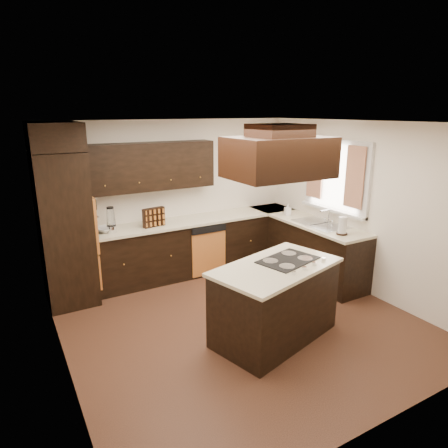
{
  "coord_description": "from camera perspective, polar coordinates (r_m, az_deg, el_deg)",
  "views": [
    {
      "loc": [
        -2.47,
        -3.91,
        2.63
      ],
      "look_at": [
        0.1,
        0.6,
        1.15
      ],
      "focal_mm": 32.0,
      "sensor_mm": 36.0,
      "label": 1
    }
  ],
  "objects": [
    {
      "name": "floor",
      "position": [
        5.33,
        2.33,
        -13.81
      ],
      "size": [
        4.2,
        4.2,
        0.02
      ],
      "primitive_type": "cube",
      "color": "brown",
      "rests_on": "ground"
    },
    {
      "name": "ceiling",
      "position": [
        4.63,
        2.69,
        14.4
      ],
      "size": [
        4.2,
        4.2,
        0.02
      ],
      "primitive_type": "cube",
      "color": "silver",
      "rests_on": "ground"
    },
    {
      "name": "wall_back",
      "position": [
        6.66,
        -7.22,
        3.81
      ],
      "size": [
        4.2,
        0.02,
        2.5
      ],
      "primitive_type": "cube",
      "color": "silver",
      "rests_on": "ground"
    },
    {
      "name": "wall_front",
      "position": [
        3.36,
        22.28,
        -9.66
      ],
      "size": [
        4.2,
        0.02,
        2.5
      ],
      "primitive_type": "cube",
      "color": "silver",
      "rests_on": "ground"
    },
    {
      "name": "wall_left",
      "position": [
        4.17,
        -23.01,
        -4.78
      ],
      "size": [
        0.02,
        4.2,
        2.5
      ],
      "primitive_type": "cube",
      "color": "silver",
      "rests_on": "ground"
    },
    {
      "name": "wall_right",
      "position": [
        6.18,
        19.31,
        2.1
      ],
      "size": [
        0.02,
        4.2,
        2.5
      ],
      "primitive_type": "cube",
      "color": "silver",
      "rests_on": "ground"
    },
    {
      "name": "oven_column",
      "position": [
        5.88,
        -21.74,
        -0.76
      ],
      "size": [
        0.65,
        0.75,
        2.12
      ],
      "primitive_type": "cube",
      "color": "black",
      "rests_on": "floor"
    },
    {
      "name": "wall_oven_face",
      "position": [
        5.91,
        -18.46,
        0.27
      ],
      "size": [
        0.05,
        0.62,
        0.78
      ],
      "primitive_type": "cube",
      "color": "orange",
      "rests_on": "oven_column"
    },
    {
      "name": "base_cabinets_back",
      "position": [
        6.61,
        -5.66,
        -3.52
      ],
      "size": [
        2.93,
        0.6,
        0.88
      ],
      "primitive_type": "cube",
      "color": "black",
      "rests_on": "floor"
    },
    {
      "name": "base_cabinets_right",
      "position": [
        6.8,
        11.29,
        -3.21
      ],
      "size": [
        0.6,
        2.4,
        0.88
      ],
      "primitive_type": "cube",
      "color": "black",
      "rests_on": "floor"
    },
    {
      "name": "countertop_back",
      "position": [
        6.46,
        -5.71,
        0.3
      ],
      "size": [
        2.93,
        0.63,
        0.04
      ],
      "primitive_type": "cube",
      "color": "beige",
      "rests_on": "base_cabinets_back"
    },
    {
      "name": "countertop_right",
      "position": [
        6.66,
        11.4,
        0.52
      ],
      "size": [
        0.63,
        2.4,
        0.04
      ],
      "primitive_type": "cube",
      "color": "beige",
      "rests_on": "base_cabinets_right"
    },
    {
      "name": "upper_cabinets",
      "position": [
        6.24,
        -10.43,
        8.1
      ],
      "size": [
        2.0,
        0.34,
        0.72
      ],
      "primitive_type": "cube",
      "color": "black",
      "rests_on": "wall_back"
    },
    {
      "name": "dishwasher_front",
      "position": [
        6.5,
        -2.21,
        -4.22
      ],
      "size": [
        0.6,
        0.05,
        0.72
      ],
      "primitive_type": "cube",
      "color": "orange",
      "rests_on": "floor"
    },
    {
      "name": "window_frame",
      "position": [
        6.44,
        15.74,
        6.56
      ],
      "size": [
        0.06,
        1.32,
        1.12
      ],
      "primitive_type": "cube",
      "color": "silver",
      "rests_on": "wall_right"
    },
    {
      "name": "window_pane",
      "position": [
        6.46,
        15.92,
        6.58
      ],
      "size": [
        0.0,
        1.2,
        1.0
      ],
      "primitive_type": "cube",
      "color": "white",
      "rests_on": "wall_right"
    },
    {
      "name": "curtain_left",
      "position": [
        6.11,
        18.16,
        6.36
      ],
      "size": [
        0.02,
        0.34,
        0.9
      ],
      "primitive_type": "cube",
      "color": "#CAAE92",
      "rests_on": "wall_right"
    },
    {
      "name": "curtain_right",
      "position": [
        6.69,
        12.85,
        7.53
      ],
      "size": [
        0.02,
        0.34,
        0.9
      ],
      "primitive_type": "cube",
      "color": "#CAAE92",
      "rests_on": "wall_right"
    },
    {
      "name": "sink_rim",
      "position": [
        6.41,
        13.55,
        0.02
      ],
      "size": [
        0.52,
        0.84,
        0.01
      ],
      "primitive_type": "cube",
      "color": "silver",
      "rests_on": "countertop_right"
    },
    {
      "name": "island",
      "position": [
        4.84,
        7.27,
        -11.16
      ],
      "size": [
        1.63,
        1.16,
        0.88
      ],
      "primitive_type": "cube",
      "rotation": [
        0.0,
        0.0,
        0.27
      ],
      "color": "black",
      "rests_on": "floor"
    },
    {
      "name": "island_top",
      "position": [
        4.65,
        7.47,
        -6.1
      ],
      "size": [
        1.7,
        1.23,
        0.04
      ],
      "primitive_type": "cube",
      "rotation": [
        0.0,
        0.0,
        0.27
      ],
      "color": "beige",
      "rests_on": "island"
    },
    {
      "name": "cooktop",
      "position": [
        4.81,
        9.12,
        -5.08
      ],
      "size": [
        0.79,
        0.63,
        0.01
      ],
      "primitive_type": "cube",
      "rotation": [
        0.0,
        0.0,
        0.27
      ],
      "color": "black",
      "rests_on": "island_top"
    },
    {
      "name": "range_hood",
      "position": [
        4.26,
        7.79,
        9.42
      ],
      "size": [
        1.05,
        0.72,
        0.42
      ],
      "primitive_type": "cube",
      "color": "black",
      "rests_on": "ceiling"
    },
    {
      "name": "hood_duct",
      "position": [
        4.24,
        7.93,
        13.11
      ],
      "size": [
        0.55,
        0.5,
        0.13
      ],
      "primitive_type": "cube",
      "color": "black",
      "rests_on": "ceiling"
    },
    {
      "name": "blender_base",
      "position": [
        6.02,
        -15.75,
        -0.72
      ],
      "size": [
        0.15,
        0.15,
        0.1
      ],
      "primitive_type": "cylinder",
      "color": "silver",
      "rests_on": "countertop_back"
    },
    {
      "name": "blender_pitcher",
      "position": [
        5.97,
        -15.88,
        0.94
      ],
      "size": [
        0.13,
        0.13,
        0.26
      ],
      "primitive_type": "cone",
      "color": "silver",
      "rests_on": "blender_base"
    },
    {
      "name": "spice_rack",
      "position": [
        6.17,
        -10.0,
        0.96
      ],
      "size": [
        0.36,
        0.15,
        0.29
      ],
      "primitive_type": "cube",
      "rotation": [
        0.0,
        0.0,
        0.18
      ],
      "color": "black",
      "rests_on": "countertop_back"
    },
    {
      "name": "mixing_bowl",
      "position": [
        6.08,
        -16.55,
        -0.76
      ],
      "size": [
        0.37,
        0.37,
        0.07
      ],
      "primitive_type": "imported",
      "rotation": [
        0.0,
        0.0,
        0.41
      ],
      "color": "silver",
      "rests_on": "countertop_back"
    },
    {
      "name": "soap_bottle",
      "position": [
        6.82,
        9.09,
        2.07
      ],
      "size": [
        0.11,
        0.11,
        0.2
      ],
      "primitive_type": "imported",
      "rotation": [
        0.0,
        0.0,
        -0.27
      ],
      "color": "silver",
      "rests_on": "countertop_right"
    },
    {
      "name": "paper_towel",
      "position": [
        5.92,
        16.55,
        -0.25
      ],
      "size": [
        0.13,
        0.13,
        0.26
      ],
      "primitive_type": "cylinder",
      "rotation": [
        0.0,
        0.0,
        0.05
      ],
      "color": "silver",
      "rests_on": "countertop_right"
    }
  ]
}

